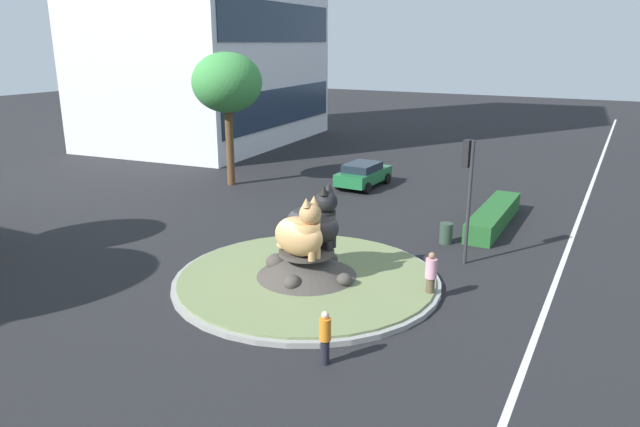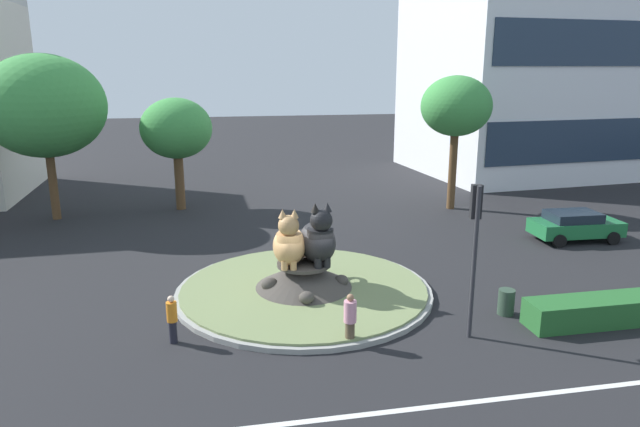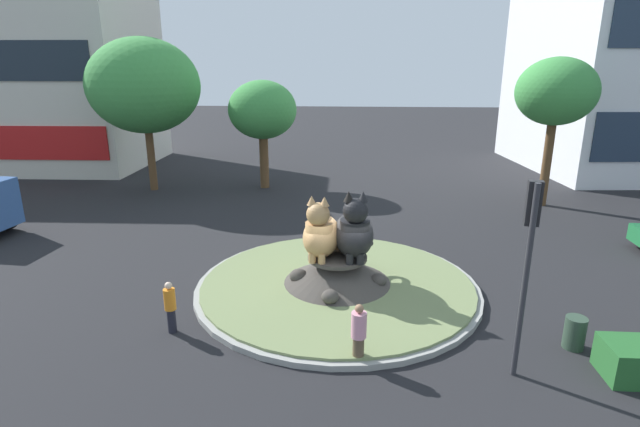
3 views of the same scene
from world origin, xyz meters
The scene contains 14 objects.
ground_plane centered at (0.00, 0.00, 0.00)m, with size 160.00×160.00×0.00m, color black.
lane_centreline centered at (0.00, -7.99, 0.00)m, with size 112.00×0.20×0.01m, color silver.
roundabout_island centered at (0.00, 0.01, 0.36)m, with size 9.65×9.65×1.22m.
cat_statue_calico centered at (-0.54, -0.09, 2.03)m, with size 1.61×2.18×2.21m.
cat_statue_black centered at (0.55, -0.03, 2.09)m, with size 1.48×2.41×2.38m.
traffic_light_mast centered at (4.58, -4.46, 3.42)m, with size 0.36×0.46×4.89m.
clipped_hedge_strip centered at (10.09, -4.48, 0.45)m, with size 6.77×1.20×0.90m, color #235B28.
broadleaf_tree_behind_island centered at (-11.89, 13.39, 6.25)m, with size 6.50×6.50×9.03m.
second_tree_near_tower centered at (-5.11, 14.44, 4.78)m, with size 4.14×4.14×6.60m.
third_tree_left centered at (10.89, 11.45, 6.04)m, with size 4.09×4.09×7.85m.
pedestrian_orange_shirt centered at (-4.63, -3.19, 0.82)m, with size 0.33×0.33×1.56m.
pedestrian_pink_shirt centered at (0.70, -4.40, 0.88)m, with size 0.39×0.39×1.69m.
sedan_on_far_lane centered at (14.19, 4.13, 0.78)m, with size 4.29×2.21×1.46m.
litter_bin centered at (6.54, -3.22, 0.45)m, with size 0.56×0.56×0.90m.
Camera 2 is at (-3.25, -19.91, 8.32)m, focal length 32.01 mm.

